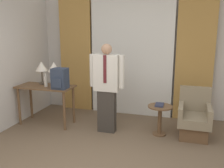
% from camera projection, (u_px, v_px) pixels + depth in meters
% --- Properties ---
extents(wall_back, '(10.00, 0.06, 2.70)m').
position_uv_depth(wall_back, '(133.00, 54.00, 5.52)').
color(wall_back, beige).
rests_on(wall_back, ground_plane).
extents(curtain_sheer_center, '(1.79, 0.06, 2.58)m').
position_uv_depth(curtain_sheer_center, '(131.00, 57.00, 5.42)').
color(curtain_sheer_center, white).
rests_on(curtain_sheer_center, ground_plane).
extents(curtain_drape_left, '(0.75, 0.06, 2.58)m').
position_uv_depth(curtain_drape_left, '(76.00, 55.00, 5.78)').
color(curtain_drape_left, '#B28442').
rests_on(curtain_drape_left, ground_plane).
extents(curtain_drape_right, '(0.75, 0.06, 2.58)m').
position_uv_depth(curtain_drape_right, '(195.00, 59.00, 5.05)').
color(curtain_drape_right, '#B28442').
rests_on(curtain_drape_right, ground_plane).
extents(desk, '(1.12, 0.52, 0.79)m').
position_uv_depth(desk, '(46.00, 92.00, 4.96)').
color(desk, brown).
rests_on(desk, ground_plane).
extents(table_lamp_left, '(0.24, 0.24, 0.46)m').
position_uv_depth(table_lamp_left, '(41.00, 67.00, 5.01)').
color(table_lamp_left, '#4C4238').
rests_on(table_lamp_left, desk).
extents(table_lamp_right, '(0.24, 0.24, 0.46)m').
position_uv_depth(table_lamp_right, '(54.00, 68.00, 4.93)').
color(table_lamp_right, '#4C4238').
rests_on(table_lamp_right, desk).
extents(bottle_near_edge, '(0.07, 0.07, 0.27)m').
position_uv_depth(bottle_near_edge, '(46.00, 81.00, 4.86)').
color(bottle_near_edge, silver).
rests_on(bottle_near_edge, desk).
extents(backpack, '(0.27, 0.27, 0.39)m').
position_uv_depth(backpack, '(60.00, 79.00, 4.67)').
color(backpack, '#2D384C').
rests_on(backpack, desk).
extents(person, '(0.65, 0.21, 1.64)m').
position_uv_depth(person, '(107.00, 85.00, 4.53)').
color(person, '#38332D').
rests_on(person, ground_plane).
extents(armchair, '(0.55, 0.63, 0.86)m').
position_uv_depth(armchair, '(194.00, 119.00, 4.44)').
color(armchair, brown).
rests_on(armchair, ground_plane).
extents(side_table, '(0.44, 0.44, 0.55)m').
position_uv_depth(side_table, '(160.00, 115.00, 4.50)').
color(side_table, brown).
rests_on(side_table, ground_plane).
extents(book, '(0.15, 0.23, 0.03)m').
position_uv_depth(book, '(159.00, 105.00, 4.47)').
color(book, '#2D334C').
rests_on(book, side_table).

